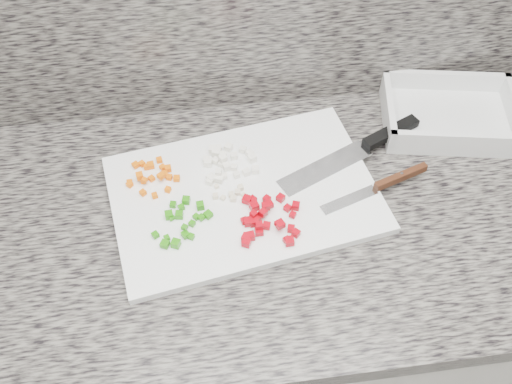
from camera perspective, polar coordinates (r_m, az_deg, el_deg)
The scene contains 11 objects.
cabinet at distance 1.46m, azimuth 2.59°, elevation -12.67°, with size 3.92×0.62×0.86m, color silver.
countertop at distance 1.08m, azimuth 3.45°, elevation -2.33°, with size 3.96×0.64×0.04m, color #68645C.
cutting_board at distance 1.07m, azimuth -1.21°, elevation -0.20°, with size 0.49×0.32×0.02m, color white.
carrot_pile at distance 1.09m, azimuth -10.32°, elevation 1.67°, with size 0.10×0.10×0.02m.
onion_pile at distance 1.10m, azimuth -3.06°, elevation 3.02°, with size 0.10×0.10×0.02m.
green_pepper_pile at distance 1.02m, azimuth -7.42°, elevation -3.05°, with size 0.11×0.11×0.02m.
red_pepper_pile at distance 1.01m, azimuth 0.95°, elevation -2.69°, with size 0.12×0.12×0.02m.
garlic_pile at distance 1.05m, azimuth -2.53°, elevation -0.15°, with size 0.06×0.04×0.01m.
chef_knife at distance 1.15m, azimuth 11.23°, elevation 4.72°, with size 0.31×0.17×0.02m.
paring_knife at distance 1.09m, azimuth 13.05°, elevation 0.93°, with size 0.22×0.09×0.02m.
tray at distance 1.26m, azimuth 18.75°, elevation 7.26°, with size 0.30×0.24×0.06m.
Camera 1 is at (-0.15, 0.83, 1.75)m, focal length 40.00 mm.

